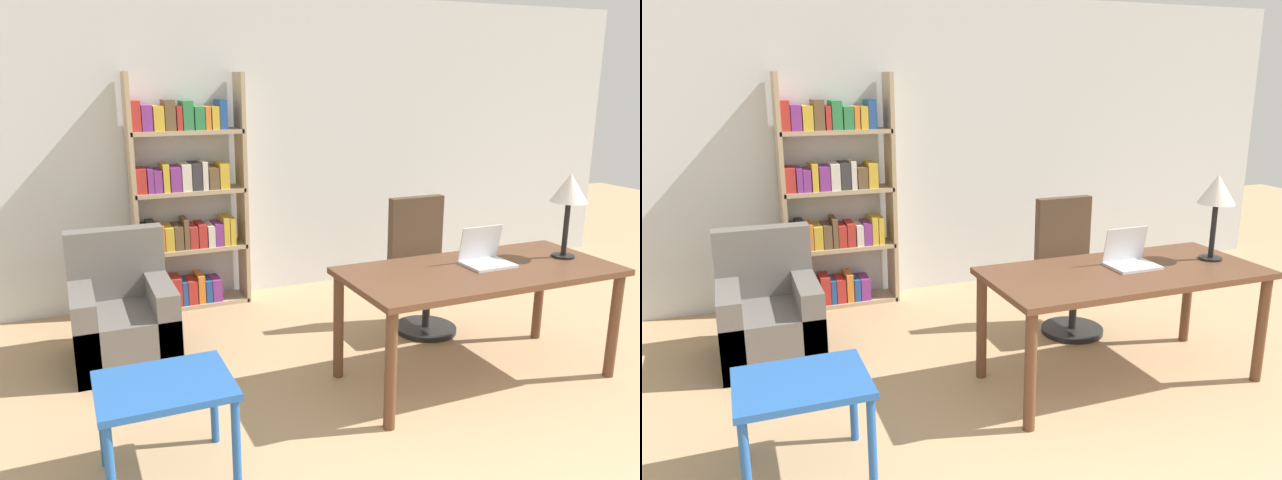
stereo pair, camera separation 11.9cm
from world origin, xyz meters
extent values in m
cube|color=silver|center=(0.00, 4.53, 1.35)|extent=(8.00, 0.06, 2.70)
cube|color=brown|center=(0.73, 2.21, 0.75)|extent=(1.82, 0.83, 0.04)
cylinder|color=brown|center=(-0.12, 1.86, 0.36)|extent=(0.07, 0.07, 0.73)
cylinder|color=brown|center=(1.58, 1.86, 0.36)|extent=(0.07, 0.07, 0.73)
cylinder|color=brown|center=(-0.12, 2.57, 0.36)|extent=(0.07, 0.07, 0.73)
cylinder|color=brown|center=(1.58, 2.57, 0.36)|extent=(0.07, 0.07, 0.73)
cube|color=silver|center=(0.82, 2.25, 0.78)|extent=(0.32, 0.24, 0.02)
cube|color=silver|center=(0.82, 2.34, 0.90)|extent=(0.32, 0.05, 0.23)
cube|color=white|center=(0.82, 2.35, 0.90)|extent=(0.28, 0.04, 0.20)
cylinder|color=black|center=(1.43, 2.21, 0.78)|extent=(0.15, 0.15, 0.01)
cylinder|color=black|center=(1.43, 2.21, 0.97)|extent=(0.04, 0.04, 0.37)
cone|color=silver|center=(1.43, 2.21, 1.25)|extent=(0.25, 0.25, 0.19)
cylinder|color=black|center=(0.86, 3.01, 0.02)|extent=(0.49, 0.49, 0.04)
cylinder|color=#262626|center=(0.86, 3.01, 0.21)|extent=(0.06, 0.06, 0.33)
cube|color=#4C3828|center=(0.86, 3.01, 0.42)|extent=(0.49, 0.49, 0.10)
cube|color=#4C3828|center=(0.86, 3.22, 0.77)|extent=(0.46, 0.08, 0.59)
cube|color=#2356A3|center=(-1.37, 1.89, 0.51)|extent=(0.65, 0.53, 0.04)
cylinder|color=#2356A3|center=(-1.66, 1.65, 0.25)|extent=(0.04, 0.04, 0.49)
cylinder|color=#2356A3|center=(-1.08, 1.65, 0.25)|extent=(0.04, 0.04, 0.49)
cylinder|color=#2356A3|center=(-1.66, 2.12, 0.25)|extent=(0.04, 0.04, 0.49)
cylinder|color=#2356A3|center=(-1.08, 2.12, 0.25)|extent=(0.04, 0.04, 0.49)
cube|color=#66605B|center=(-1.42, 3.40, 0.19)|extent=(0.69, 0.77, 0.39)
cube|color=#66605B|center=(-1.42, 3.70, 0.65)|extent=(0.69, 0.16, 0.52)
cube|color=#66605B|center=(-1.68, 3.40, 0.28)|extent=(0.16, 0.77, 0.57)
cube|color=#66605B|center=(-1.15, 3.40, 0.28)|extent=(0.16, 0.77, 0.57)
cube|color=tan|center=(-1.19, 4.34, 1.01)|extent=(0.04, 0.28, 2.02)
cube|color=tan|center=(-0.26, 4.34, 1.01)|extent=(0.04, 0.28, 2.02)
cube|color=tan|center=(-0.72, 4.34, 0.02)|extent=(0.93, 0.28, 0.04)
cube|color=#2D7F47|center=(-1.13, 4.34, 0.16)|extent=(0.08, 0.24, 0.25)
cube|color=#B72D28|center=(-1.05, 4.34, 0.14)|extent=(0.07, 0.24, 0.20)
cube|color=#B72D28|center=(-0.98, 4.34, 0.14)|extent=(0.07, 0.24, 0.20)
cube|color=#B72D28|center=(-0.89, 4.34, 0.16)|extent=(0.08, 0.24, 0.25)
cube|color=#234C99|center=(-0.82, 4.34, 0.14)|extent=(0.04, 0.24, 0.21)
cube|color=#B72D28|center=(-0.76, 4.34, 0.14)|extent=(0.08, 0.24, 0.21)
cube|color=orange|center=(-0.68, 4.34, 0.16)|extent=(0.06, 0.24, 0.25)
cube|color=#234C99|center=(-0.61, 4.34, 0.13)|extent=(0.05, 0.24, 0.20)
cube|color=#7F338C|center=(-0.54, 4.34, 0.13)|extent=(0.08, 0.24, 0.20)
cube|color=tan|center=(-0.72, 4.34, 0.52)|extent=(0.93, 0.28, 0.04)
cube|color=#333338|center=(-1.14, 4.34, 0.66)|extent=(0.06, 0.24, 0.23)
cube|color=#333338|center=(-1.07, 4.34, 0.67)|extent=(0.07, 0.24, 0.25)
cube|color=orange|center=(-1.00, 4.34, 0.65)|extent=(0.06, 0.24, 0.23)
cube|color=gold|center=(-0.93, 4.34, 0.64)|extent=(0.07, 0.24, 0.20)
cube|color=brown|center=(-0.85, 4.34, 0.65)|extent=(0.07, 0.24, 0.21)
cube|color=brown|center=(-0.78, 4.34, 0.67)|extent=(0.04, 0.24, 0.26)
cube|color=#B72D28|center=(-0.72, 4.34, 0.64)|extent=(0.07, 0.24, 0.19)
cube|color=#B72D28|center=(-0.65, 4.34, 0.64)|extent=(0.07, 0.24, 0.21)
cube|color=silver|center=(-0.57, 4.34, 0.63)|extent=(0.06, 0.24, 0.19)
cube|color=#7F338C|center=(-0.50, 4.34, 0.64)|extent=(0.07, 0.24, 0.20)
cube|color=gold|center=(-0.43, 4.34, 0.66)|extent=(0.05, 0.24, 0.25)
cube|color=gold|center=(-0.38, 4.34, 0.66)|extent=(0.05, 0.24, 0.24)
cube|color=tan|center=(-0.72, 4.34, 1.03)|extent=(0.93, 0.28, 0.04)
cube|color=#B72D28|center=(-1.13, 4.34, 1.15)|extent=(0.09, 0.24, 0.21)
cube|color=#7F338C|center=(-1.05, 4.34, 1.15)|extent=(0.05, 0.24, 0.20)
cube|color=#7F338C|center=(-0.99, 4.34, 1.14)|extent=(0.06, 0.24, 0.19)
cube|color=gold|center=(-0.93, 4.34, 1.16)|extent=(0.05, 0.24, 0.23)
cube|color=#7F338C|center=(-0.85, 4.34, 1.15)|extent=(0.09, 0.24, 0.21)
cube|color=silver|center=(-0.76, 4.34, 1.16)|extent=(0.08, 0.24, 0.22)
cube|color=#333338|center=(-0.67, 4.34, 1.16)|extent=(0.08, 0.24, 0.23)
cube|color=silver|center=(-0.60, 4.34, 1.17)|extent=(0.05, 0.24, 0.24)
cube|color=brown|center=(-0.53, 4.34, 1.14)|extent=(0.09, 0.24, 0.19)
cube|color=gold|center=(-0.43, 4.34, 1.16)|extent=(0.08, 0.24, 0.22)
cube|color=tan|center=(-0.72, 4.34, 1.54)|extent=(0.93, 0.28, 0.04)
cube|color=#B72D28|center=(-1.13, 4.34, 1.68)|extent=(0.08, 0.24, 0.25)
cube|color=#7F338C|center=(-1.05, 4.34, 1.66)|extent=(0.08, 0.24, 0.21)
cube|color=gold|center=(-0.96, 4.34, 1.65)|extent=(0.09, 0.24, 0.20)
cube|color=brown|center=(-0.86, 4.34, 1.68)|extent=(0.09, 0.24, 0.25)
cube|color=#B72D28|center=(-0.79, 4.34, 1.65)|extent=(0.04, 0.24, 0.20)
cube|color=#2D7F47|center=(-0.72, 4.34, 1.67)|extent=(0.09, 0.24, 0.24)
cube|color=#2D7F47|center=(-0.62, 4.34, 1.65)|extent=(0.08, 0.24, 0.19)
cube|color=orange|center=(-0.55, 4.34, 1.65)|extent=(0.05, 0.24, 0.19)
cube|color=gold|center=(-0.49, 4.34, 1.65)|extent=(0.06, 0.24, 0.19)
cube|color=#234C99|center=(-0.42, 4.34, 1.68)|extent=(0.06, 0.24, 0.24)
camera|label=1|loc=(-1.74, -0.96, 1.97)|focal=35.00mm
camera|label=2|loc=(-1.63, -1.01, 1.97)|focal=35.00mm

